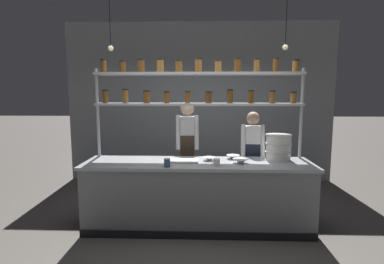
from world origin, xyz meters
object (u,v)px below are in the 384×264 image
object	(u,v)px
prep_bowl_center_back	(209,159)
container_stack	(278,147)
cutting_board	(184,161)
serving_cup_front	(167,163)
prep_bowl_near_left	(241,161)
prep_bowl_center_front	(233,157)
serving_cup_by_board	(216,162)
spice_shelf_unit	(198,91)
chef_center	(252,155)
chef_left	(187,147)

from	to	relation	value
prep_bowl_center_back	container_stack	bearing A→B (deg)	4.34
cutting_board	serving_cup_front	world-z (taller)	serving_cup_front
container_stack	prep_bowl_near_left	xyz separation A→B (m)	(-0.55, -0.22, -0.15)
serving_cup_front	container_stack	bearing A→B (deg)	17.20
prep_bowl_center_front	serving_cup_by_board	bearing A→B (deg)	-119.75
prep_bowl_near_left	prep_bowl_center_back	xyz separation A→B (m)	(-0.41, 0.15, -0.01)
spice_shelf_unit	cutting_board	size ratio (longest dim) A/B	7.43
cutting_board	serving_cup_front	xyz separation A→B (m)	(-0.19, -0.30, 0.04)
prep_bowl_near_left	prep_bowl_center_front	world-z (taller)	prep_bowl_near_left
container_stack	cutting_board	xyz separation A→B (m)	(-1.31, -0.17, -0.17)
chef_center	prep_bowl_center_back	bearing A→B (deg)	-138.50
chef_left	serving_cup_front	world-z (taller)	chef_left
serving_cup_by_board	spice_shelf_unit	bearing A→B (deg)	113.94
chef_left	serving_cup_front	distance (m)	1.06
chef_left	prep_bowl_near_left	xyz separation A→B (m)	(0.75, -0.80, -0.05)
spice_shelf_unit	prep_bowl_center_front	distance (m)	1.06
prep_bowl_center_front	prep_bowl_center_back	world-z (taller)	prep_bowl_center_front
spice_shelf_unit	serving_cup_front	bearing A→B (deg)	-121.42
spice_shelf_unit	prep_bowl_center_front	xyz separation A→B (m)	(0.50, -0.11, -0.93)
chef_left	cutting_board	distance (m)	0.75
chef_center	serving_cup_front	distance (m)	1.50
cutting_board	serving_cup_by_board	size ratio (longest dim) A/B	4.11
spice_shelf_unit	cutting_board	xyz separation A→B (m)	(-0.19, -0.32, -0.95)
serving_cup_front	chef_left	bearing A→B (deg)	79.07
chef_center	prep_bowl_center_back	distance (m)	0.84
prep_bowl_center_back	serving_cup_by_board	size ratio (longest dim) A/B	1.82
spice_shelf_unit	serving_cup_by_board	bearing A→B (deg)	-66.06
prep_bowl_near_left	chef_left	bearing A→B (deg)	133.44
chef_left	prep_bowl_center_back	xyz separation A→B (m)	(0.34, -0.65, -0.05)
prep_bowl_near_left	prep_bowl_center_front	bearing A→B (deg)	105.19
container_stack	prep_bowl_center_back	xyz separation A→B (m)	(-0.96, -0.07, -0.16)
container_stack	prep_bowl_center_back	size ratio (longest dim) A/B	2.02
chef_center	container_stack	world-z (taller)	chef_center
prep_bowl_near_left	serving_cup_by_board	size ratio (longest dim) A/B	2.22
chef_left	prep_bowl_near_left	size ratio (longest dim) A/B	7.96
chef_left	prep_bowl_center_front	xyz separation A→B (m)	(0.68, -0.52, -0.05)
container_stack	prep_bowl_center_front	world-z (taller)	container_stack
chef_center	prep_bowl_center_front	world-z (taller)	chef_center
spice_shelf_unit	chef_center	size ratio (longest dim) A/B	1.90
chef_center	prep_bowl_center_front	distance (m)	0.50
chef_left	serving_cup_by_board	distance (m)	1.06
prep_bowl_center_front	chef_center	bearing A→B (deg)	48.00
chef_center	serving_cup_by_board	bearing A→B (deg)	-120.50
cutting_board	prep_bowl_center_front	world-z (taller)	prep_bowl_center_front
chef_center	serving_cup_by_board	world-z (taller)	chef_center
spice_shelf_unit	prep_bowl_near_left	world-z (taller)	spice_shelf_unit
serving_cup_front	prep_bowl_near_left	bearing A→B (deg)	14.27
cutting_board	serving_cup_front	bearing A→B (deg)	-122.44
prep_bowl_near_left	serving_cup_by_board	distance (m)	0.37
spice_shelf_unit	chef_left	xyz separation A→B (m)	(-0.18, 0.42, -0.88)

